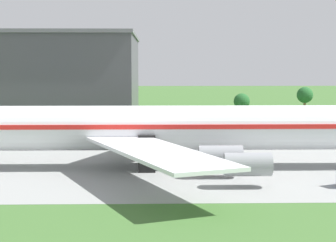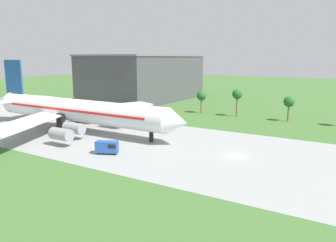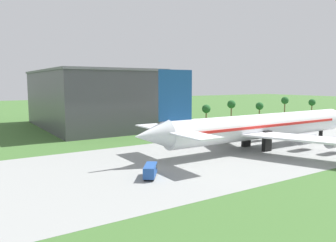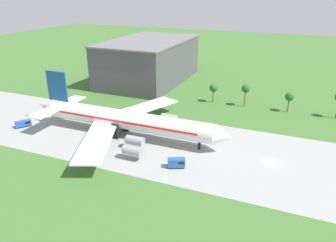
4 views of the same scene
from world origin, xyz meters
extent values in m
cylinder|color=white|center=(-48.03, 0.60, 5.90)|extent=(61.43, 6.49, 6.49)
cone|color=white|center=(-14.72, 0.60, 5.90)|extent=(5.19, 6.36, 6.36)
cone|color=white|center=(-82.80, 0.60, 6.39)|extent=(8.12, 6.17, 6.17)
cube|color=red|center=(-48.03, 0.60, 6.39)|extent=(52.21, 6.62, 0.65)
cube|color=navy|center=(-76.80, 0.60, 14.66)|extent=(8.44, 0.50, 11.04)
cube|color=white|center=(-77.12, 0.60, 6.87)|extent=(5.84, 25.97, 0.30)
cube|color=white|center=(-50.11, -14.79, 4.76)|extent=(19.35, 31.69, 0.44)
cube|color=white|center=(-50.11, 15.98, 4.76)|extent=(19.35, 31.69, 0.44)
cylinder|color=gray|center=(-41.20, -7.20, 2.90)|extent=(5.84, 2.92, 2.92)
cylinder|color=gray|center=(-38.58, -13.69, 2.90)|extent=(5.84, 2.92, 2.92)
cylinder|color=gray|center=(-41.20, 8.39, 2.90)|extent=(5.84, 2.92, 2.92)
cylinder|color=gray|center=(-38.58, 14.88, 2.90)|extent=(5.84, 2.92, 2.92)
cube|color=black|center=(-22.23, 0.60, 2.63)|extent=(0.70, 0.90, 5.25)
cube|color=black|center=(-51.10, -2.98, 2.63)|extent=(2.40, 1.20, 5.25)
cube|color=black|center=(-51.10, 4.17, 2.63)|extent=(2.40, 1.20, 5.25)
cube|color=black|center=(-87.78, -7.49, 0.20)|extent=(4.25, 4.87, 0.40)
cube|color=#234C99|center=(-87.78, -7.49, 1.40)|extent=(4.91, 5.66, 2.00)
cube|color=black|center=(-86.87, -6.27, 1.70)|extent=(2.80, 2.78, 0.90)
cube|color=#47474C|center=(-72.59, 68.36, 10.70)|extent=(36.00, 60.00, 21.41)
cube|color=slate|center=(-72.59, 68.36, 21.81)|extent=(36.72, 61.20, 0.80)
cylinder|color=brown|center=(1.37, 46.63, 3.03)|extent=(0.56, 0.56, 6.07)
sphere|color=#235B28|center=(1.37, 46.63, 6.67)|extent=(3.60, 3.60, 3.60)
cylinder|color=brown|center=(-30.50, 46.63, 3.05)|extent=(0.56, 0.56, 6.11)
sphere|color=#235B28|center=(-30.50, 46.63, 6.71)|extent=(3.60, 3.60, 3.60)
cylinder|color=brown|center=(41.72, 46.63, 3.25)|extent=(0.56, 0.56, 6.50)
sphere|color=#235B28|center=(41.72, 46.63, 7.10)|extent=(3.60, 3.60, 3.60)
cylinder|color=brown|center=(-16.43, 46.63, 3.76)|extent=(0.56, 0.56, 7.52)
sphere|color=#235B28|center=(-16.43, 46.63, 8.12)|extent=(3.60, 3.60, 3.60)
cylinder|color=brown|center=(19.45, 46.63, 4.09)|extent=(0.56, 0.56, 8.18)
sphere|color=#235B28|center=(19.45, 46.63, 8.78)|extent=(3.60, 3.60, 3.60)
camera|label=1|loc=(-50.28, -87.28, 15.53)|focal=65.00mm
camera|label=2|loc=(22.91, -65.44, 20.96)|focal=35.00mm
camera|label=3|loc=(-116.60, -58.61, 17.31)|focal=35.00mm
camera|label=4|loc=(4.71, -89.52, 48.22)|focal=35.00mm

